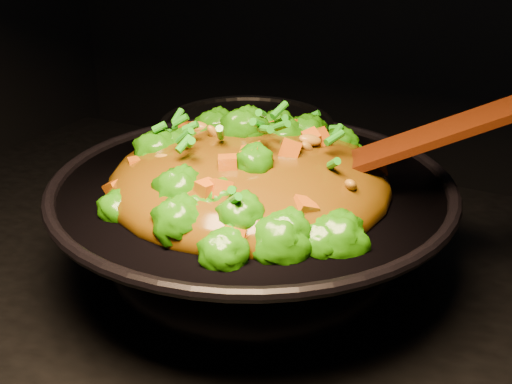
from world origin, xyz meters
The scene contains 4 objects.
wok centered at (-0.01, 0.07, 0.96)m, with size 0.44×0.44×0.12m, color black, non-canonical shape.
stir_fry centered at (-0.01, 0.06, 1.08)m, with size 0.31×0.31×0.11m, color #247408, non-canonical shape.
spatula centered at (0.14, 0.11, 1.08)m, with size 0.33×0.05×0.01m, color #391604.
back_pot centered at (-0.11, 0.24, 0.97)m, with size 0.23×0.23×0.13m, color black.
Camera 1 is at (0.30, -0.52, 1.32)m, focal length 45.00 mm.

